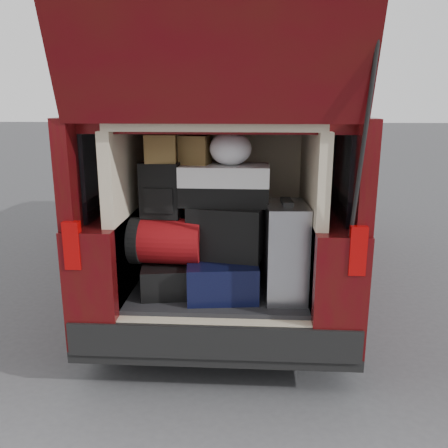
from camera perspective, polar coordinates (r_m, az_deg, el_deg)
The scene contains 13 objects.
ground at distance 3.58m, azimuth -0.82°, elevation -17.00°, with size 80.00×80.00×0.00m, color #3B3B3D.
minivan at distance 5.00m, azimuth 0.71°, elevation 3.46°, with size 1.90×5.35×2.77m.
load_floor at distance 3.69m, azimuth -0.51°, elevation -11.12°, with size 1.24×1.05×0.55m, color black.
black_hardshell at distance 3.48m, azimuth -6.51°, elevation -6.04°, with size 0.38×0.53×0.21m, color black.
navy_hardshell at distance 3.40m, azimuth -0.33°, elevation -6.06°, with size 0.48×0.58×0.25m, color black.
silver_roller at distance 3.28m, azimuth 7.36°, elevation -3.22°, with size 0.27×0.44×0.66m, color silver.
red_duffel at distance 3.36m, azimuth -6.92°, elevation -2.03°, with size 0.49×0.32×0.32m, color maroon.
black_soft_case at distance 3.32m, azimuth 0.31°, elevation -0.91°, with size 0.51×0.30×0.37m, color black.
backpack at distance 3.32m, azimuth -7.64°, elevation 4.04°, with size 0.27×0.16×0.38m, color black.
twotone_duffel at distance 3.32m, azimuth 0.06°, elevation 4.74°, with size 0.62×0.32×0.28m, color white.
grocery_sack_lower at distance 3.29m, azimuth -7.61°, elevation 9.00°, with size 0.21×0.17×0.19m, color brown.
grocery_sack_upper at distance 3.34m, azimuth -3.52°, elevation 8.90°, with size 0.20×0.16×0.20m, color brown.
plastic_bag_center at distance 3.26m, azimuth 0.79°, elevation 9.06°, with size 0.29×0.27×0.23m, color white.
Camera 1 is at (0.23, -3.04, 1.88)m, focal length 38.00 mm.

